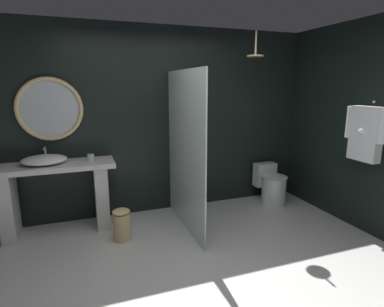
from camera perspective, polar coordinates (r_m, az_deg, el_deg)
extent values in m
plane|color=silver|center=(3.16, 1.92, -22.46)|extent=(5.76, 5.76, 0.00)
cube|color=black|center=(4.44, -7.16, 5.82)|extent=(4.80, 0.10, 2.60)
cube|color=black|center=(4.61, 26.45, 4.86)|extent=(0.10, 2.47, 2.60)
cube|color=silver|center=(4.11, -24.06, -2.16)|extent=(1.42, 0.49, 0.06)
cube|color=silver|center=(4.31, -30.64, -8.30)|extent=(0.16, 0.42, 0.82)
cube|color=silver|center=(4.23, -16.30, -7.39)|extent=(0.16, 0.42, 0.82)
ellipsoid|color=white|center=(4.12, -25.51, -1.05)|extent=(0.52, 0.42, 0.11)
cylinder|color=#D6B77F|center=(4.30, -25.32, -0.02)|extent=(0.02, 0.02, 0.18)
cylinder|color=#D6B77F|center=(4.22, -25.50, 0.87)|extent=(0.02, 0.13, 0.02)
cylinder|color=silver|center=(4.07, -18.09, -0.73)|extent=(0.08, 0.08, 0.09)
torus|color=#D6B77F|center=(4.23, -24.68, 7.42)|extent=(0.79, 0.05, 0.79)
cylinder|color=#B2BCC1|center=(4.24, -24.67, 7.43)|extent=(0.70, 0.01, 0.70)
cube|color=silver|center=(3.85, -1.27, 0.28)|extent=(0.02, 1.36, 1.99)
cylinder|color=#D6B77F|center=(4.39, 11.67, 19.28)|extent=(0.02, 0.02, 0.31)
cylinder|color=#D6B77F|center=(4.37, 11.57, 17.15)|extent=(0.22, 0.22, 0.02)
sphere|color=#D6B77F|center=(4.25, 30.46, 8.20)|extent=(0.04, 0.04, 0.04)
cube|color=white|center=(4.23, 29.29, 3.17)|extent=(0.12, 0.38, 0.65)
cylinder|color=white|center=(4.07, 31.77, 4.27)|extent=(0.13, 0.13, 0.39)
cylinder|color=white|center=(4.36, 27.31, 5.17)|extent=(0.13, 0.13, 0.39)
sphere|color=white|center=(4.17, 28.66, 3.57)|extent=(0.07, 0.07, 0.07)
cylinder|color=white|center=(4.98, 14.80, -6.58)|extent=(0.37, 0.37, 0.43)
ellipsoid|color=white|center=(4.91, 14.94, -4.09)|extent=(0.38, 0.42, 0.02)
cube|color=white|center=(5.14, 13.21, -3.74)|extent=(0.34, 0.17, 0.37)
cylinder|color=#D6B77F|center=(3.87, -12.76, -12.96)|extent=(0.21, 0.21, 0.33)
ellipsoid|color=#D6B77F|center=(3.80, -12.90, -10.36)|extent=(0.21, 0.21, 0.06)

